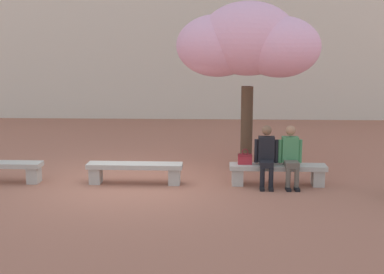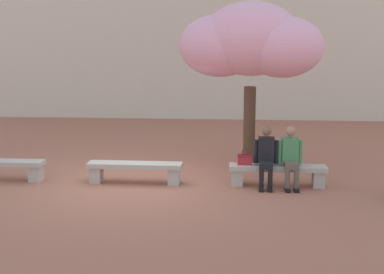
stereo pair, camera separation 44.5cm
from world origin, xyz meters
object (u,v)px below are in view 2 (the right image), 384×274
Objects in this scene: stone_bench_center at (278,172)px; person_seated_right at (291,155)px; stone_bench_near_west at (135,169)px; person_seated_left at (266,154)px; handbag at (245,159)px; cherry_tree_main at (250,44)px.

stone_bench_center is 1.59× the size of person_seated_right.
stone_bench_center is (3.07, 0.00, 0.00)m from stone_bench_near_west.
stone_bench_near_west is at bearing 178.91° from person_seated_left.
stone_bench_near_west is 2.38m from handbag.
person_seated_right is 0.96m from handbag.
cherry_tree_main is at bearing 35.62° from stone_bench_near_west.
person_seated_right is (0.25, -0.05, 0.39)m from stone_bench_center.
person_seated_left is 0.32× the size of cherry_tree_main.
person_seated_left is 3.81× the size of handbag.
cherry_tree_main is (-0.33, 1.83, 2.29)m from person_seated_left.
stone_bench_near_west is 1.00× the size of stone_bench_center.
stone_bench_center is 3.26m from cherry_tree_main.
stone_bench_near_west is 3.35m from person_seated_right.
person_seated_right is at bearing -0.92° from stone_bench_near_west.
cherry_tree_main is at bearing 108.31° from stone_bench_center.
stone_bench_center is 0.52× the size of cherry_tree_main.
person_seated_right is 3.05m from cherry_tree_main.
person_seated_left is 0.47m from handbag.
handbag is 0.09× the size of cherry_tree_main.
person_seated_left is at bearing 180.00° from person_seated_right.
person_seated_left reaches higher than handbag.
person_seated_left is 0.51m from person_seated_right.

